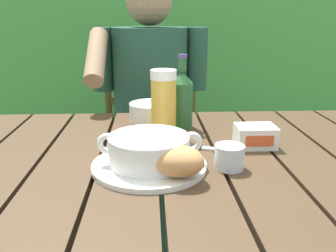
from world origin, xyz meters
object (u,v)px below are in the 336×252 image
at_px(soup_bowl, 149,149).
at_px(beer_glass, 164,103).
at_px(serving_plate, 149,165).
at_px(chair_near_diner, 151,137).
at_px(diner_bowl, 151,112).
at_px(bread_roll, 177,161).
at_px(beer_bottle, 182,98).
at_px(person_eating, 150,99).
at_px(butter_tub, 255,136).
at_px(water_glass_small, 229,157).
at_px(table_knife, 201,147).

relative_size(soup_bowl, beer_glass, 1.23).
distance_m(serving_plate, soup_bowl, 0.04).
bearing_deg(chair_near_diner, diner_bowl, -90.00).
distance_m(bread_roll, beer_bottle, 0.39).
distance_m(chair_near_diner, soup_bowl, 0.98).
distance_m(person_eating, serving_plate, 0.73).
bearing_deg(diner_bowl, soup_bowl, -90.85).
bearing_deg(beer_glass, chair_near_diner, 93.07).
relative_size(soup_bowl, beer_bottle, 1.04).
relative_size(serving_plate, butter_tub, 2.53).
bearing_deg(beer_bottle, water_glass_small, -75.96).
distance_m(chair_near_diner, butter_tub, 0.90).
height_order(soup_bowl, table_knife, soup_bowl).
distance_m(water_glass_small, butter_tub, 0.17).
bearing_deg(diner_bowl, person_eating, 90.48).
xyz_separation_m(soup_bowl, butter_tub, (0.29, 0.13, -0.02)).
distance_m(soup_bowl, water_glass_small, 0.19).
bearing_deg(butter_tub, water_glass_small, -125.82).
height_order(chair_near_diner, water_glass_small, chair_near_diner).
xyz_separation_m(soup_bowl, beer_glass, (0.04, 0.24, 0.05)).
bearing_deg(table_knife, butter_tub, 4.59).
height_order(serving_plate, water_glass_small, water_glass_small).
height_order(person_eating, soup_bowl, person_eating).
xyz_separation_m(chair_near_diner, beer_bottle, (0.10, -0.62, 0.34)).
bearing_deg(beer_bottle, soup_bowl, -108.23).
height_order(person_eating, bread_roll, person_eating).
bearing_deg(serving_plate, diner_bowl, 89.15).
distance_m(bread_roll, table_knife, 0.20).
bearing_deg(diner_bowl, beer_bottle, -38.92).
bearing_deg(beer_bottle, butter_tub, -45.37).
bearing_deg(serving_plate, person_eating, 89.77).
relative_size(bread_roll, diner_bowl, 1.00).
bearing_deg(chair_near_diner, soup_bowl, -90.36).
bearing_deg(soup_bowl, table_knife, 40.66).
distance_m(water_glass_small, table_knife, 0.14).
distance_m(beer_bottle, butter_tub, 0.27).
bearing_deg(serving_plate, soup_bowl, -153.43).
xyz_separation_m(water_glass_small, diner_bowl, (-0.18, 0.40, 0.00)).
relative_size(beer_bottle, water_glass_small, 3.29).
relative_size(person_eating, water_glass_small, 17.65).
bearing_deg(butter_tub, soup_bowl, -155.68).
height_order(bread_roll, diner_bowl, bread_roll).
xyz_separation_m(chair_near_diner, table_knife, (0.13, -0.82, 0.25)).
bearing_deg(serving_plate, table_knife, 40.66).
distance_m(table_knife, diner_bowl, 0.31).
distance_m(chair_near_diner, water_glass_small, 1.00).
bearing_deg(diner_bowl, beer_glass, -76.06).
relative_size(chair_near_diner, butter_tub, 9.52).
relative_size(chair_near_diner, soup_bowl, 4.25).
bearing_deg(bread_roll, table_knife, 67.15).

